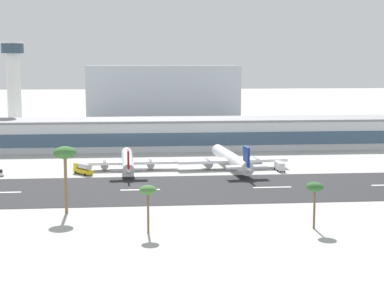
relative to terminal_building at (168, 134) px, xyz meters
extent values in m
plane|color=#A8A8A3|center=(-13.76, -84.04, -6.75)|extent=(1400.00, 1400.00, 0.00)
cube|color=#262628|center=(-13.76, -89.64, -6.71)|extent=(800.00, 42.97, 0.08)
cube|color=white|center=(-54.71, -89.64, -6.66)|extent=(12.00, 1.20, 0.01)
cube|color=white|center=(-13.19, -89.64, -6.66)|extent=(12.00, 1.20, 0.01)
cube|color=white|center=(27.71, -89.64, -6.66)|extent=(12.00, 1.20, 0.01)
cube|color=silver|center=(0.00, 0.06, -0.50)|extent=(204.20, 24.68, 12.49)
cube|color=#38516B|center=(0.00, -12.43, -1.13)|extent=(198.07, 0.30, 5.62)
cube|color=gray|center=(0.00, 0.06, 6.24)|extent=(206.24, 24.93, 1.00)
cylinder|color=silver|center=(-73.40, 33.76, 14.69)|extent=(6.70, 6.70, 42.87)
cylinder|color=#2D4251|center=(-73.40, 33.76, 38.47)|extent=(10.78, 10.78, 4.69)
cylinder|color=silver|center=(-73.40, 33.76, 41.41)|extent=(11.64, 11.64, 1.20)
cube|color=#A8B2BC|center=(4.54, 138.34, 11.49)|extent=(101.46, 24.55, 36.47)
cylinder|color=white|center=(-17.41, -53.13, -3.55)|extent=(5.23, 41.44, 4.13)
sphere|color=white|center=(-17.96, -32.46, -3.55)|extent=(3.93, 3.93, 3.93)
cone|color=white|center=(-16.86, -73.79, -3.55)|extent=(3.92, 7.54, 3.72)
cube|color=white|center=(-17.39, -53.95, -3.96)|extent=(36.54, 7.17, 0.91)
cylinder|color=gray|center=(-9.20, -53.73, -4.68)|extent=(2.84, 5.86, 2.69)
cylinder|color=gray|center=(-25.57, -54.17, -4.68)|extent=(2.84, 5.86, 2.69)
cube|color=white|center=(-16.91, -72.14, -3.13)|extent=(12.46, 3.74, 0.73)
cube|color=red|center=(-16.91, -72.14, -0.24)|extent=(0.81, 5.60, 6.62)
cylinder|color=black|center=(-17.36, -55.19, -6.18)|extent=(0.74, 0.74, 1.14)
cylinder|color=white|center=(20.38, -53.92, -3.21)|extent=(8.46, 45.88, 4.57)
sphere|color=white|center=(18.42, -31.17, -3.21)|extent=(4.34, 4.34, 4.34)
cone|color=white|center=(22.33, -76.66, -3.21)|extent=(4.80, 8.54, 4.11)
cube|color=white|center=(20.46, -54.83, -3.67)|extent=(40.86, 10.28, 1.00)
cylinder|color=gray|center=(29.52, -54.05, -4.47)|extent=(3.50, 6.62, 2.97)
cylinder|color=gray|center=(11.40, -55.60, -4.47)|extent=(3.50, 6.62, 2.97)
cube|color=white|center=(22.18, -74.84, -2.75)|extent=(14.01, 4.93, 0.80)
cube|color=navy|center=(22.18, -74.84, 0.44)|extent=(1.26, 6.20, 7.31)
cylinder|color=black|center=(20.57, -56.19, -6.12)|extent=(0.82, 0.82, 1.26)
cube|color=white|center=(-60.58, -61.88, -5.95)|extent=(2.40, 3.51, 1.00)
cube|color=black|center=(-60.58, -61.88, -5.00)|extent=(1.75, 2.19, 0.90)
cylinder|color=black|center=(-59.51, -62.74, -6.45)|extent=(0.43, 0.65, 0.60)
cylinder|color=black|center=(-60.11, -60.58, -6.45)|extent=(0.43, 0.65, 0.60)
cube|color=gold|center=(-32.62, -61.40, -5.60)|extent=(7.37, 8.24, 1.40)
cylinder|color=silver|center=(-31.98, -62.19, -3.85)|extent=(5.27, 5.81, 2.10)
cube|color=gold|center=(-34.66, -58.89, -4.00)|extent=(3.14, 3.09, 1.80)
cylinder|color=black|center=(-33.49, -58.27, -6.30)|extent=(0.78, 0.88, 0.90)
cylinder|color=black|center=(-35.51, -59.91, -6.30)|extent=(0.78, 0.88, 0.90)
cylinder|color=black|center=(-29.74, -62.89, -6.30)|extent=(0.78, 0.88, 0.90)
cylinder|color=black|center=(-31.76, -64.53, -6.30)|extent=(0.78, 0.88, 0.90)
cube|color=white|center=(36.79, -61.19, -5.70)|extent=(2.71, 6.12, 1.20)
cube|color=silver|center=(36.75, -60.47, -4.30)|extent=(2.53, 4.44, 1.60)
cube|color=white|center=(36.90, -63.35, -4.35)|extent=(2.29, 1.79, 1.50)
cylinder|color=black|center=(35.70, -63.35, -6.30)|extent=(0.33, 0.91, 0.90)
cylinder|color=black|center=(38.10, -63.23, -6.30)|extent=(0.33, 0.91, 0.90)
cylinder|color=black|center=(35.48, -59.16, -6.30)|extent=(0.33, 0.91, 0.90)
cylinder|color=black|center=(37.87, -59.03, -6.30)|extent=(0.33, 0.91, 0.90)
cylinder|color=brown|center=(26.82, -137.28, -1.76)|extent=(0.50, 0.50, 9.99)
ellipsoid|color=#2D602D|center=(26.82, -137.28, 3.24)|extent=(4.06, 4.06, 2.24)
cylinder|color=brown|center=(-32.35, -116.94, 1.16)|extent=(0.79, 0.79, 15.82)
ellipsoid|color=#386B33|center=(-32.35, -116.94, 9.07)|extent=(5.79, 5.79, 3.18)
cylinder|color=brown|center=(-11.77, -137.28, -1.75)|extent=(0.50, 0.50, 9.99)
ellipsoid|color=#427538|center=(-11.77, -137.28, 3.24)|extent=(3.86, 3.86, 2.12)
camera|label=1|loc=(-14.39, -273.06, 31.86)|focal=57.30mm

